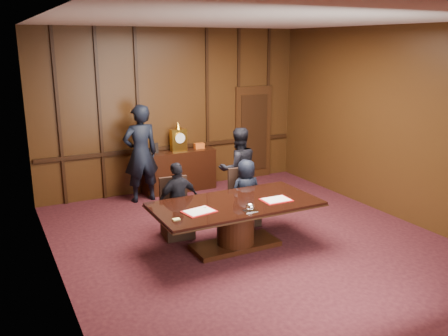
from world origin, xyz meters
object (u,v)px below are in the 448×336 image
Objects in this scene: witness_left at (141,154)px; witness_right at (238,169)px; conference_table at (235,217)px; signatory_right at (246,192)px; signatory_left at (178,201)px; sideboard at (179,169)px.

witness_left is 2.04m from witness_right.
conference_table is at bearing 98.14° from witness_left.
witness_right is (1.52, -1.35, -0.19)m from witness_left.
signatory_left is at bearing 2.11° from signatory_right.
signatory_left is at bearing -112.31° from sideboard.
sideboard is at bearing -64.93° from witness_right.
sideboard is at bearing -80.88° from signatory_right.
conference_table is at bearing 120.76° from signatory_left.
conference_table is at bearing 65.67° from witness_right.
witness_left is at bearing 101.50° from conference_table.
signatory_right is at bearing 116.93° from witness_left.
witness_left is (-0.95, -0.30, 0.52)m from sideboard.
signatory_left is at bearing 85.21° from witness_left.
signatory_left reaches higher than signatory_right.
signatory_right is at bearing -83.00° from sideboard.
conference_table is 1.31× the size of witness_left.
witness_left is (-1.25, 2.13, 0.40)m from signatory_right.
signatory_right is (0.30, -2.44, 0.11)m from sideboard.
conference_table is at bearing -96.18° from sideboard.
witness_right is at bearing -107.08° from signatory_right.
signatory_left is 1.30m from signatory_right.
witness_right is (0.92, 1.59, 0.30)m from conference_table.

